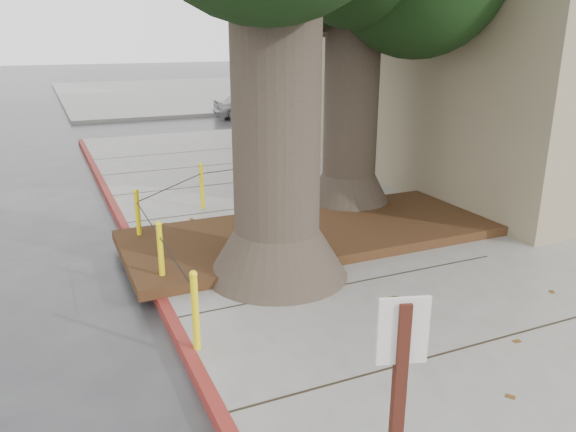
# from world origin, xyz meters

# --- Properties ---
(ground) EXTENTS (140.00, 140.00, 0.00)m
(ground) POSITION_xyz_m (0.00, 0.00, 0.00)
(ground) COLOR #28282B
(ground) RESTS_ON ground
(sidewalk_far) EXTENTS (16.00, 20.00, 0.15)m
(sidewalk_far) POSITION_xyz_m (6.00, 30.00, 0.07)
(sidewalk_far) COLOR slate
(sidewalk_far) RESTS_ON ground
(curb_red) EXTENTS (0.14, 26.00, 0.16)m
(curb_red) POSITION_xyz_m (-2.00, 2.50, 0.07)
(curb_red) COLOR maroon
(curb_red) RESTS_ON ground
(planter_bed) EXTENTS (6.40, 2.60, 0.16)m
(planter_bed) POSITION_xyz_m (0.90, 3.90, 0.23)
(planter_bed) COLOR black
(planter_bed) RESTS_ON sidewalk_main
(building_side_white) EXTENTS (10.00, 10.00, 9.00)m
(building_side_white) POSITION_xyz_m (16.00, 26.00, 4.50)
(building_side_white) COLOR silver
(building_side_white) RESTS_ON ground
(bollard_ring) EXTENTS (3.79, 5.39, 0.95)m
(bollard_ring) POSITION_xyz_m (-0.87, 4.38, 0.66)
(bollard_ring) COLOR yellow
(bollard_ring) RESTS_ON sidewalk_main
(car_silver) EXTENTS (3.39, 1.66, 1.11)m
(car_silver) POSITION_xyz_m (5.34, 18.94, 0.56)
(car_silver) COLOR #ABABB0
(car_silver) RESTS_ON ground
(car_red) EXTENTS (3.99, 1.70, 1.28)m
(car_red) POSITION_xyz_m (8.52, 19.25, 0.64)
(car_red) COLOR maroon
(car_red) RESTS_ON ground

